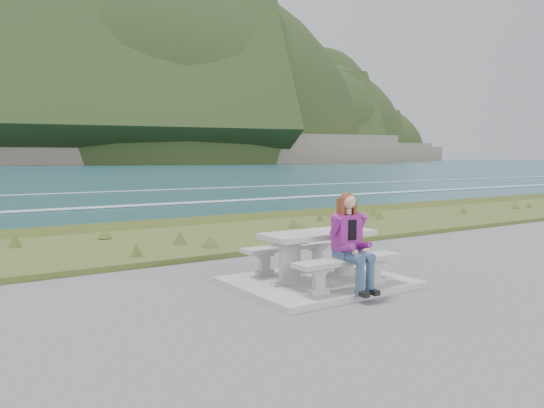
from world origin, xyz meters
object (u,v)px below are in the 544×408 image
Objects in this scene: bench_seaward at (292,251)px; bench_landward at (348,265)px; seated_woman at (354,255)px; picnic_table at (318,242)px.

bench_landward is at bearing -90.00° from bench_seaward.
seated_woman is (-0.02, -0.13, 0.16)m from bench_landward.
bench_landward is at bearing 82.35° from seated_woman.
bench_landward is 1.40m from bench_seaward.
picnic_table is at bearing 90.26° from seated_woman.
seated_woman reaches higher than bench_landward.
picnic_table reaches higher than bench_seaward.
bench_landward and bench_seaward have the same top height.
picnic_table is at bearing 90.00° from bench_landward.
picnic_table is 0.74m from bench_landward.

